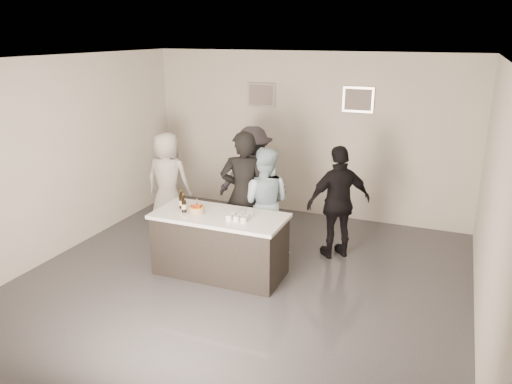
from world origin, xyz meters
TOP-DOWN VIEW (x-y plane):
  - floor at (0.00, 0.00)m, footprint 6.00×6.00m
  - ceiling at (0.00, 0.00)m, footprint 6.00×6.00m
  - wall_back at (0.00, 3.00)m, footprint 6.00×0.04m
  - wall_front at (0.00, -3.00)m, footprint 6.00×0.04m
  - wall_left at (-3.00, 0.00)m, footprint 0.04×6.00m
  - wall_right at (3.00, 0.00)m, footprint 0.04×6.00m
  - picture_left at (-0.90, 2.97)m, footprint 0.54×0.04m
  - picture_right at (0.90, 2.97)m, footprint 0.54×0.04m
  - bar_counter at (-0.38, 0.08)m, footprint 1.86×0.86m
  - cake at (-0.70, 0.02)m, footprint 0.21×0.21m
  - beer_bottle_a at (-0.99, 0.11)m, footprint 0.07×0.07m
  - beer_bottle_b at (-0.88, -0.02)m, footprint 0.07×0.07m
  - tumbler_cluster at (-0.05, 0.04)m, footprint 0.30×0.30m
  - candles at (-0.69, -0.18)m, footprint 0.24×0.08m
  - person_main_black at (-0.31, 0.80)m, footprint 0.83×0.68m
  - person_main_blue at (-0.05, 0.93)m, footprint 0.91×0.76m
  - person_guest_left at (-2.07, 1.47)m, footprint 0.86×0.59m
  - person_guest_right at (1.02, 1.30)m, footprint 1.06×0.97m
  - person_guest_back at (-0.65, 1.95)m, footprint 1.32×1.05m

SIDE VIEW (x-z plane):
  - floor at x=0.00m, z-range 0.00..0.00m
  - bar_counter at x=-0.38m, z-range 0.00..0.90m
  - person_guest_left at x=-2.07m, z-range 0.00..1.67m
  - person_main_blue at x=-0.05m, z-range 0.00..1.70m
  - person_guest_right at x=1.02m, z-range 0.00..1.74m
  - person_guest_back at x=-0.65m, z-range 0.00..1.80m
  - candles at x=-0.69m, z-range 0.90..0.91m
  - cake at x=-0.70m, z-range 0.90..0.98m
  - tumbler_cluster at x=-0.05m, z-range 0.90..0.98m
  - person_main_black at x=-0.31m, z-range 0.00..1.96m
  - beer_bottle_a at x=-0.99m, z-range 0.90..1.16m
  - beer_bottle_b at x=-0.88m, z-range 0.90..1.16m
  - wall_back at x=0.00m, z-range 0.00..3.00m
  - wall_front at x=0.00m, z-range 0.00..3.00m
  - wall_left at x=-3.00m, z-range 0.00..3.00m
  - wall_right at x=3.00m, z-range 0.00..3.00m
  - picture_left at x=-0.90m, z-range 1.98..2.42m
  - picture_right at x=0.90m, z-range 1.98..2.42m
  - ceiling at x=0.00m, z-range 3.00..3.00m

